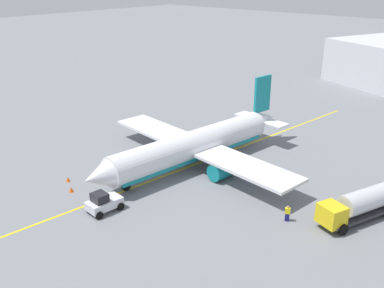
# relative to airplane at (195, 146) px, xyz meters

# --- Properties ---
(ground_plane) EXTENTS (400.00, 400.00, 0.00)m
(ground_plane) POSITION_rel_airplane_xyz_m (0.50, -0.05, -2.65)
(ground_plane) COLOR slate
(airplane) EXTENTS (31.91, 30.53, 9.65)m
(airplane) POSITION_rel_airplane_xyz_m (0.00, 0.00, 0.00)
(airplane) COLOR white
(airplane) RESTS_ON ground
(fuel_tanker) EXTENTS (10.63, 5.78, 3.15)m
(fuel_tanker) POSITION_rel_airplane_xyz_m (-1.18, 21.20, -0.92)
(fuel_tanker) COLOR #2D2D33
(fuel_tanker) RESTS_ON ground
(pushback_tug) EXTENTS (3.74, 2.54, 2.20)m
(pushback_tug) POSITION_rel_airplane_xyz_m (15.13, 0.64, -1.64)
(pushback_tug) COLOR silver
(pushback_tug) RESTS_ON ground
(refueling_worker) EXTENTS (0.57, 0.63, 1.71)m
(refueling_worker) POSITION_rel_airplane_xyz_m (4.05, 15.92, -1.82)
(refueling_worker) COLOR navy
(refueling_worker) RESTS_ON ground
(safety_cone_nose) EXTENTS (0.52, 0.52, 0.58)m
(safety_cone_nose) POSITION_rel_airplane_xyz_m (13.72, -8.09, -2.35)
(safety_cone_nose) COLOR #F2590F
(safety_cone_nose) RESTS_ON ground
(safety_cone_wingtip) EXTENTS (0.55, 0.55, 0.61)m
(safety_cone_wingtip) POSITION_rel_airplane_xyz_m (14.97, -5.56, -2.34)
(safety_cone_wingtip) COLOR #F2590F
(safety_cone_wingtip) RESTS_ON ground
(taxi_line_marking) EXTENTS (70.13, 7.97, 0.01)m
(taxi_line_marking) POSITION_rel_airplane_xyz_m (0.50, -0.05, -2.64)
(taxi_line_marking) COLOR yellow
(taxi_line_marking) RESTS_ON ground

